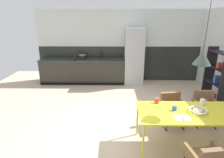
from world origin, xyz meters
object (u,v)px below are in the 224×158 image
dining_table (195,114)px  armchair_corner_seat (205,104)px  open_shelf_unit (217,78)px  bottle_wine_green (101,55)px  mug_tall_blue (157,101)px  bottle_spice_small (75,57)px  refrigerator_column (134,56)px  armchair_near_window (172,105)px  cooking_pot (82,57)px  mug_dark_espresso (203,102)px  pendant_lamp_over_table_near (202,58)px  open_book (182,118)px  mug_wide_latte (175,108)px  fruit_bowl (198,110)px

dining_table → armchair_corner_seat: 1.09m
open_shelf_unit → bottle_wine_green: bearing=-122.2°
mug_tall_blue → bottle_spice_small: bearing=125.3°
refrigerator_column → open_shelf_unit: bearing=-42.5°
armchair_near_window → cooking_pot: 3.85m
armchair_corner_seat → cooking_pot: cooking_pot is taller
armchair_near_window → mug_dark_espresso: mug_dark_espresso is taller
mug_dark_espresso → cooking_pot: size_ratio=0.49×
armchair_corner_seat → pendant_lamp_over_table_near: 1.60m
bottle_wine_green → armchair_near_window: bearing=-59.5°
pendant_lamp_over_table_near → armchair_corner_seat: bearing=53.3°
armchair_near_window → open_book: bearing=73.1°
mug_dark_espresso → bottle_spice_small: bottle_spice_small is taller
refrigerator_column → mug_wide_latte: (0.37, -3.61, -0.20)m
dining_table → mug_dark_espresso: size_ratio=14.54×
armchair_corner_seat → open_shelf_unit: bearing=-126.1°
pendant_lamp_over_table_near → bottle_wine_green: bearing=116.8°
fruit_bowl → pendant_lamp_over_table_near: (-0.04, 0.06, 0.92)m
refrigerator_column → fruit_bowl: refrigerator_column is taller
mug_wide_latte → open_shelf_unit: (1.68, 1.74, 0.01)m
armchair_near_window → bottle_spice_small: bearing=-52.6°
armchair_near_window → mug_wide_latte: mug_wide_latte is taller
mug_tall_blue → bottle_wine_green: bottle_wine_green is taller
dining_table → pendant_lamp_over_table_near: 1.00m
fruit_bowl → bottle_wine_green: 4.32m
open_book → cooking_pot: (-2.29, 3.95, 0.21)m
bottle_spice_small → open_shelf_unit: open_shelf_unit is taller
armchair_near_window → armchair_corner_seat: (0.75, 0.07, 0.01)m
mug_tall_blue → refrigerator_column: bearing=92.1°
mug_wide_latte → pendant_lamp_over_table_near: size_ratio=0.12×
bottle_wine_green → dining_table: bearing=-63.4°
armchair_corner_seat → bottle_spice_small: 4.34m
refrigerator_column → mug_dark_espresso: size_ratio=14.66×
armchair_near_window → mug_tall_blue: 0.73m
refrigerator_column → pendant_lamp_over_table_near: pendant_lamp_over_table_near is taller
refrigerator_column → fruit_bowl: size_ratio=6.44×
open_book → bottle_spice_small: bottle_spice_small is taller
mug_tall_blue → mug_dark_espresso: mug_dark_espresso is taller
dining_table → mug_dark_espresso: mug_dark_espresso is taller
open_book → open_shelf_unit: size_ratio=0.17×
open_book → mug_tall_blue: (-0.30, 0.56, 0.05)m
refrigerator_column → bottle_wine_green: bearing=172.0°
cooking_pot → fruit_bowl: bearing=-54.9°
cooking_pot → open_shelf_unit: bearing=-26.3°
bottle_spice_small → open_book: bearing=-55.8°
bottle_spice_small → dining_table: bearing=-51.0°
armchair_near_window → bottle_wine_green: (-1.78, 3.02, 0.53)m
bottle_wine_green → mug_wide_latte: bearing=-67.4°
dining_table → open_book: 0.38m
mug_dark_espresso → bottle_spice_small: (-3.07, 3.18, 0.20)m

